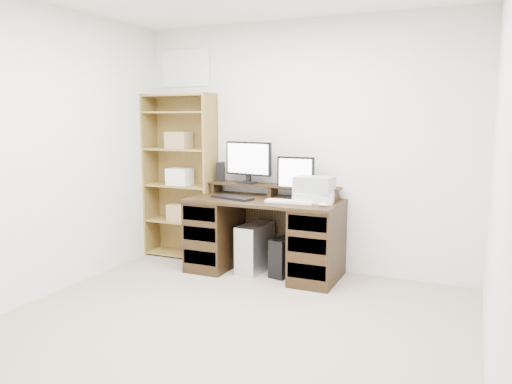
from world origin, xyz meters
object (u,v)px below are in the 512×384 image
Objects in this scene: printer at (314,197)px; tower_black at (285,256)px; tower_silver at (255,248)px; monitor_wide at (248,160)px; bookshelf at (181,175)px; monitor_small at (296,176)px; desk at (265,235)px.

printer is 0.67m from tower_black.
tower_silver is (-0.61, -0.01, -0.56)m from printer.
monitor_wide is at bearing 136.13° from tower_silver.
bookshelf reaches higher than tower_silver.
tower_silver is (-0.38, -0.14, -0.73)m from monitor_small.
printer is at bearing -6.22° from bookshelf.
monitor_small is at bearing 81.35° from tower_black.
monitor_small is 1.12× the size of printer.
desk is 0.66m from monitor_small.
monitor_wide is 1.05m from tower_black.
printer is (0.76, -0.15, -0.31)m from monitor_wide.
printer is at bearing 4.59° from desk.
monitor_small reaches higher than printer.
printer reaches higher than tower_silver.
monitor_wide is at bearing -1.27° from bookshelf.
monitor_wide is at bearing 176.77° from monitor_small.
desk is 0.83× the size of bookshelf.
tower_silver is at bearing -159.85° from monitor_small.
printer is at bearing -27.43° from monitor_small.
monitor_small is 0.32m from printer.
tower_silver is 0.33m from tower_black.
desk is 3.11× the size of tower_silver.
bookshelf is (-1.59, 0.17, 0.12)m from printer.
monitor_small is at bearing 6.33° from monitor_wide.
tower_black is (0.33, 0.00, -0.05)m from tower_silver.
printer reaches higher than desk.
printer is 0.21× the size of bookshelf.
desk is 0.64m from printer.
tower_black is at bearing -9.53° from monitor_wide.
desk is 1.24m from bookshelf.
monitor_small is (0.53, -0.03, -0.13)m from monitor_wide.
monitor_small is at bearing 31.77° from desk.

